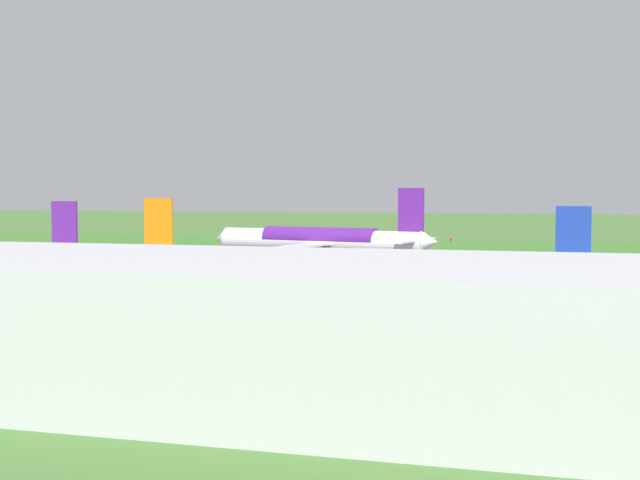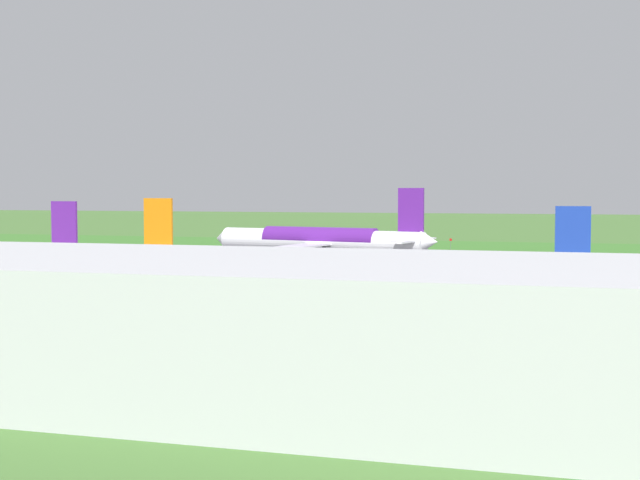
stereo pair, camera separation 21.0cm
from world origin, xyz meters
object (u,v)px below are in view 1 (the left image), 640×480
terminal_building (112,317)px  airliner_parked_mid (266,264)px  service_car_ops (185,254)px  airliner_main (322,241)px  service_car_followme (154,253)px  traffic_cone_orange (422,249)px  no_stopping_sign (450,243)px

terminal_building → airliner_parked_mid: bearing=-80.8°
service_car_ops → terminal_building: bearing=112.3°
airliner_main → service_car_ops: airliner_main is taller
airliner_main → service_car_followme: 40.61m
traffic_cone_orange → service_car_followme: bearing=34.8°
terminal_building → traffic_cone_orange: bearing=-89.4°
service_car_ops → no_stopping_sign: (-54.96, -42.17, 0.87)m
no_stopping_sign → traffic_cone_orange: no_stopping_sign is taller
traffic_cone_orange → airliner_main: bearing=68.5°
airliner_parked_mid → service_car_followme: size_ratio=10.52×
airliner_parked_mid → service_car_followme: 72.08m
service_car_followme → no_stopping_sign: (-62.96, -42.00, 0.87)m
service_car_followme → service_car_ops: same height
terminal_building → service_car_ops: 131.05m
no_stopping_sign → airliner_main: bearing=62.1°
terminal_building → no_stopping_sign: terminal_building is taller
airliner_parked_mid → traffic_cone_orange: size_ratio=87.28×
no_stopping_sign → traffic_cone_orange: size_ratio=5.30×
airliner_main → service_car_followme: airliner_main is taller
airliner_main → no_stopping_sign: size_ratio=18.46×
airliner_main → terminal_building: (-17.21, 120.84, 1.02)m
service_car_ops → no_stopping_sign: 69.29m
airliner_main → airliner_parked_mid: bearing=96.7°
terminal_building → service_car_followme: terminal_building is taller
airliner_parked_mid → service_car_followme: (46.85, -54.70, -2.99)m
service_car_followme → traffic_cone_orange: service_car_followme is taller
service_car_followme → no_stopping_sign: size_ratio=1.57×
airliner_parked_mid → service_car_followme: bearing=-49.4°
service_car_ops → airliner_main: bearing=179.4°
terminal_building → service_car_ops: (49.67, -121.19, -4.53)m
service_car_ops → traffic_cone_orange: bearing=-140.8°
airliner_main → traffic_cone_orange: bearing=-111.5°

